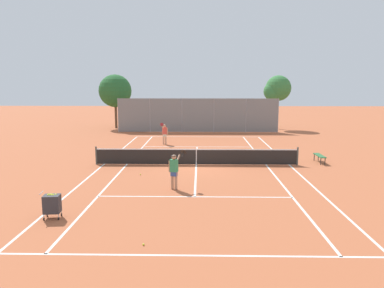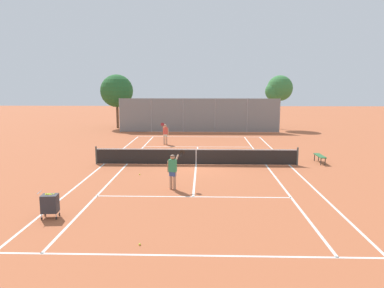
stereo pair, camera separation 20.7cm
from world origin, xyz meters
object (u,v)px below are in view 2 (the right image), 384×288
Objects in this scene: loose_tennis_ball_1 at (251,149)px; tree_behind_left at (118,92)px; player_near_side at (173,169)px; courtside_bench at (320,156)px; tennis_net at (196,156)px; loose_tennis_ball_2 at (140,174)px; player_far_left at (165,133)px; ball_cart at (50,203)px; loose_tennis_ball_0 at (140,244)px; tree_behind_right at (278,89)px.

tree_behind_left is at bearing 133.94° from loose_tennis_ball_1.
player_near_side is 1.18× the size of courtside_bench.
courtside_bench is at bearing -52.07° from loose_tennis_ball_1.
tennis_net reaches higher than loose_tennis_ball_1.
tennis_net is at bearing -64.60° from tree_behind_left.
courtside_bench is (8.43, 6.00, -0.52)m from player_near_side.
loose_tennis_ball_2 is (-6.81, -7.98, 0.00)m from loose_tennis_ball_1.
player_far_left is 10.12m from loose_tennis_ball_2.
ball_cart is 16.70m from player_far_left.
tennis_net is at bearing -174.33° from courtside_bench.
loose_tennis_ball_0 is 30.92m from tree_behind_left.
tree_behind_right is (0.78, 17.38, 3.78)m from courtside_bench.
tree_behind_right is at bearing -1.30° from tree_behind_left.
player_near_side is at bearing 42.99° from ball_cart.
player_far_left reaches higher than loose_tennis_ball_0.
courtside_bench is (10.40, 3.37, 0.38)m from loose_tennis_ball_2.
tree_behind_right is (8.27, 18.12, 3.68)m from tennis_net.
player_near_side is at bearing -144.55° from courtside_bench.
ball_cart is (-5.03, -9.06, 0.03)m from tennis_net.
courtside_bench is at bearing -47.51° from tree_behind_left.
tree_behind_left is at bearing 119.33° from player_far_left.
ball_cart is 14.58× the size of loose_tennis_ball_2.
tennis_net is at bearing -70.92° from player_far_left.
tree_behind_right is at bearing 71.08° from loose_tennis_ball_1.
player_far_left is at bearing 81.56° from ball_cart.
player_near_side is 3.41m from loose_tennis_ball_2.
player_near_side is at bearing -71.74° from tree_behind_left.
player_far_left is at bearing 93.43° from loose_tennis_ball_0.
tennis_net is 2.09× the size of tree_behind_left.
ball_cart reaches higher than loose_tennis_ball_0.
player_near_side is at bearing -114.51° from loose_tennis_ball_1.
loose_tennis_ball_0 is 8.77m from loose_tennis_ball_2.
tree_behind_right is (10.84, 10.67, 3.26)m from player_far_left.
player_near_side reaches higher than ball_cart.
courtside_bench reaches higher than loose_tennis_ball_2.
tree_behind_left reaches higher than courtside_bench.
player_far_left reaches higher than ball_cart.
courtside_bench is (3.59, -4.61, 0.38)m from loose_tennis_ball_1.
loose_tennis_ball_0 is 31.24m from tree_behind_right.
tree_behind_right reaches higher than player_near_side.
loose_tennis_ball_1 is at bearing 58.26° from ball_cart.
ball_cart is 0.17× the size of tree_behind_left.
tree_behind_right is at bearing 61.67° from loose_tennis_ball_2.
player_near_side is 10.36m from courtside_bench.
courtside_bench is at bearing 53.37° from loose_tennis_ball_0.
loose_tennis_ball_0 is at bearing -97.34° from tennis_net.
loose_tennis_ball_2 is 23.93m from tree_behind_right.
tennis_net is 7.89m from player_far_left.
tree_behind_left reaches higher than ball_cart.
tree_behind_right is at bearing 87.42° from courtside_bench.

